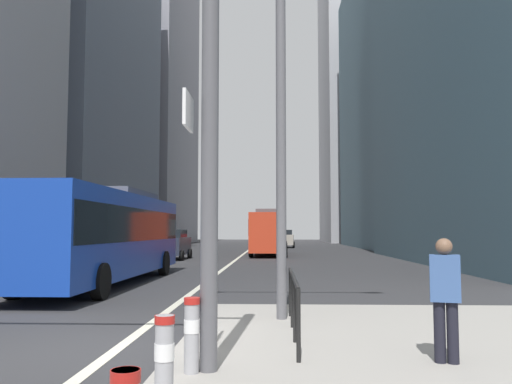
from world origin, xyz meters
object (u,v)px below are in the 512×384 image
Objects in this scene: car_oncoming_mid at (172,244)px; pedestrian_waiting at (445,294)px; street_lamp_post at (281,62)px; city_bus_red_receding at (270,231)px; car_receding_far at (285,239)px; city_bus_blue_oncoming at (106,232)px; bollard_left at (164,358)px; traffic_signal_gantry at (72,60)px; bollard_right at (192,331)px; bollard_back at (206,315)px; car_receding_near at (277,238)px.

car_oncoming_mid is 28.16m from pedestrian_waiting.
car_oncoming_mid is 0.51× the size of street_lamp_post.
city_bus_red_receding reaches higher than car_oncoming_mid.
car_oncoming_mid is 0.91× the size of car_receding_far.
bollard_left is at bearing -69.60° from city_bus_blue_oncoming.
traffic_signal_gantry is at bearing -93.77° from city_bus_red_receding.
traffic_signal_gantry is 4.87m from street_lamp_post.
bollard_left is at bearing -78.96° from car_oncoming_mid.
bollard_left reaches higher than bollard_right.
pedestrian_waiting is at bearing 10.44° from bollard_right.
pedestrian_waiting is at bearing -88.76° from car_receding_far.
bollard_right is at bearing -88.51° from bollard_back.
bollard_right is (5.64, -27.31, -0.33)m from car_oncoming_mid.
bollard_left is (-2.22, -52.35, -0.34)m from car_receding_far.
street_lamp_post reaches higher than car_oncoming_mid.
traffic_signal_gantry reaches higher than bollard_right.
bollard_right is (-0.61, -33.76, -1.18)m from city_bus_red_receding.
bollard_right is at bearing -3.31° from traffic_signal_gantry.
car_receding_far is at bearing 85.76° from traffic_signal_gantry.
street_lamp_post reaches higher than traffic_signal_gantry.
city_bus_red_receding is 2.71× the size of car_oncoming_mid.
city_bus_blue_oncoming is 1.53× the size of street_lamp_post.
city_bus_blue_oncoming is 13.46× the size of bollard_left.
car_oncoming_mid reaches higher than pedestrian_waiting.
bollard_left is (5.59, -28.67, -0.33)m from car_oncoming_mid.
pedestrian_waiting is (2.03, -58.02, 0.05)m from car_receding_near.
street_lamp_post reaches higher than car_receding_near.
city_bus_red_receding is 24.88m from car_receding_near.
bollard_right is at bearing -106.26° from street_lamp_post.
bollard_right is at bearing -67.25° from city_bus_blue_oncoming.
traffic_signal_gantry is (3.27, -11.54, 2.24)m from city_bus_blue_oncoming.
car_receding_far is (1.56, 17.24, -0.85)m from city_bus_red_receding.
bollard_right reaches higher than bollard_back.
traffic_signal_gantry is 7.92× the size of bollard_back.
traffic_signal_gantry is at bearing -94.24° from car_receding_far.
car_receding_near is 54.86m from street_lamp_post.
city_bus_red_receding is at bearing 88.93° from bollard_left.
city_bus_blue_oncoming is at bearing 112.75° from bollard_right.
city_bus_blue_oncoming reaches higher than car_receding_far.
street_lamp_post is (6.02, -7.71, 3.45)m from city_bus_blue_oncoming.
city_bus_red_receding reaches higher than pedestrian_waiting.
car_receding_far is 50.41m from pedestrian_waiting.
car_receding_far is at bearing 84.84° from city_bus_red_receding.
car_oncoming_mid is 27.69m from traffic_signal_gantry.
traffic_signal_gantry is at bearing -74.19° from city_bus_blue_oncoming.
car_oncoming_mid is at bearing 101.67° from bollard_right.
car_receding_near is 5.03× the size of bollard_left.
car_oncoming_mid is 26.27m from bollard_back.
city_bus_red_receding is 2.40× the size of car_receding_near.
city_bus_red_receding is 14.47× the size of bollard_back.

